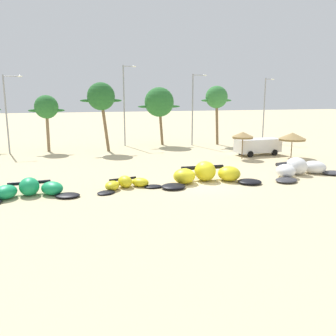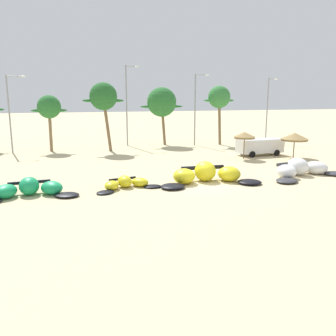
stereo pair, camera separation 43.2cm
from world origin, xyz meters
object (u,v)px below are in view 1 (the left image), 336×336
object	(u,v)px
palm_center_right	(217,98)
lamppost_east	(265,107)
kite_left_of_center	(207,175)
palm_left_of_gap	(101,97)
lamppost_west_center	(125,102)
parked_van	(257,145)
lamppost_east_center	(194,106)
beach_umbrella_middle	(292,137)
kite_center	(300,169)
palm_left	(46,108)
kite_left	(126,184)
kite_far_left	(29,190)
palm_center_left	(159,102)
beach_umbrella_near_van	(243,135)
lamppost_west	(8,110)

from	to	relation	value
palm_center_right	lamppost_east	world-z (taller)	lamppost_east
kite_left_of_center	palm_left_of_gap	world-z (taller)	palm_left_of_gap
lamppost_west_center	lamppost_east	bearing A→B (deg)	-5.83
parked_van	palm_center_right	world-z (taller)	palm_center_right
kite_left_of_center	lamppost_east_center	world-z (taller)	lamppost_east_center
beach_umbrella_middle	palm_left_of_gap	size ratio (longest dim) A/B	0.35
kite_center	palm_center_right	xyz separation A→B (m)	(1.58, 19.78, 5.78)
palm_center_right	palm_left	bearing A→B (deg)	178.58
palm_left	kite_center	bearing A→B (deg)	-45.15
kite_left	lamppost_west_center	size ratio (longest dim) A/B	0.48
kite_left_of_center	palm_left_of_gap	distance (m)	19.78
lamppost_east	kite_left	bearing A→B (deg)	-140.37
kite_far_left	palm_center_left	bearing A→B (deg)	54.70
kite_left_of_center	kite_center	distance (m)	8.44
kite_center	palm_left_of_gap	xyz separation A→B (m)	(-14.02, 18.28, 5.88)
kite_left_of_center	palm_center_left	world-z (taller)	palm_center_left
palm_left	beach_umbrella_middle	bearing A→B (deg)	-26.87
kite_center	parked_van	size ratio (longest dim) A/B	1.48
beach_umbrella_near_van	lamppost_east_center	distance (m)	11.93
kite_left	kite_center	xyz separation A→B (m)	(14.73, -0.31, 0.23)
kite_left	palm_center_right	distance (m)	26.10
kite_far_left	lamppost_west	world-z (taller)	lamppost_west
kite_left	kite_left_of_center	xyz separation A→B (m)	(6.30, -0.08, 0.27)
lamppost_west	kite_center	bearing A→B (deg)	-39.60
beach_umbrella_middle	palm_center_left	world-z (taller)	palm_center_left
lamppost_east	lamppost_west_center	bearing A→B (deg)	174.17
kite_far_left	kite_center	bearing A→B (deg)	-0.32
lamppost_east_center	lamppost_east	bearing A→B (deg)	1.46
palm_center_left	palm_center_right	distance (m)	7.75
beach_umbrella_near_van	lamppost_east_center	xyz separation A→B (m)	(-0.93, 11.57, 2.77)
beach_umbrella_middle	lamppost_west	distance (m)	31.95
palm_left	palm_center_left	xyz separation A→B (m)	(14.37, 1.57, 0.52)
palm_left	palm_left_of_gap	size ratio (longest dim) A/B	0.82
kite_far_left	palm_left_of_gap	size ratio (longest dim) A/B	0.82
kite_left_of_center	lamppost_west	distance (m)	25.95
beach_umbrella_near_van	palm_center_right	bearing A→B (deg)	78.86
lamppost_east	kite_left_of_center	bearing A→B (deg)	-131.71
kite_far_left	palm_center_left	distance (m)	27.20
kite_far_left	lamppost_west_center	size ratio (longest dim) A/B	0.63
kite_far_left	palm_left	distance (m)	20.78
kite_left_of_center	lamppost_east_center	distance (m)	21.63
kite_left_of_center	kite_center	xyz separation A→B (m)	(8.43, -0.23, -0.03)
parked_van	lamppost_east_center	xyz separation A→B (m)	(-3.73, 9.91, 4.20)
beach_umbrella_near_van	lamppost_west_center	size ratio (longest dim) A/B	0.27
palm_center_left	beach_umbrella_near_van	bearing A→B (deg)	-68.47
kite_left	palm_left_of_gap	bearing A→B (deg)	87.73
kite_far_left	lamppost_east_center	world-z (taller)	lamppost_east_center
beach_umbrella_near_van	lamppost_east	xyz separation A→B (m)	(10.22, 11.85, 2.53)
parked_van	palm_center_left	size ratio (longest dim) A/B	0.68
palm_center_left	lamppost_east_center	bearing A→B (deg)	-21.62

